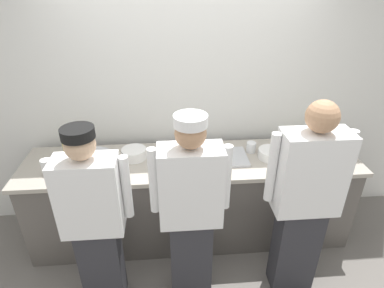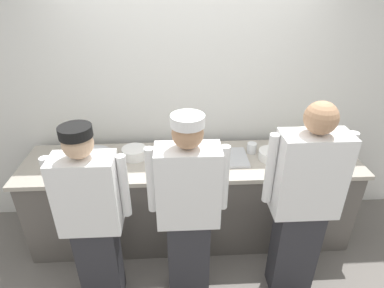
{
  "view_description": "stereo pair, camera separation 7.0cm",
  "coord_description": "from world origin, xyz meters",
  "px_view_note": "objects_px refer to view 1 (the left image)",
  "views": [
    {
      "loc": [
        -0.2,
        -2.18,
        2.48
      ],
      "look_at": [
        0.0,
        0.39,
        1.07
      ],
      "focal_mm": 30.04,
      "sensor_mm": 36.0,
      "label": 1
    },
    {
      "loc": [
        -0.13,
        -2.19,
        2.48
      ],
      "look_at": [
        0.0,
        0.39,
        1.07
      ],
      "focal_mm": 30.04,
      "sensor_mm": 36.0,
      "label": 2
    }
  ],
  "objects_px": {
    "sheet_tray": "(220,157)",
    "squeeze_bottle_secondary": "(66,148)",
    "ramekin_green_sauce": "(288,151)",
    "ramekin_yellow_sauce": "(48,172)",
    "mixing_bowl_steel": "(93,163)",
    "squeeze_bottle_primary": "(310,139)",
    "plate_stack_front": "(271,154)",
    "deli_cup": "(251,147)",
    "chef_near_left": "(94,219)",
    "plate_stack_rear": "(134,154)",
    "chef_center": "(191,210)",
    "chef_far_right": "(305,200)",
    "ramekin_red_sauce": "(329,156)"
  },
  "relations": [
    {
      "from": "chef_near_left",
      "to": "ramekin_green_sauce",
      "type": "relative_size",
      "value": 15.06
    },
    {
      "from": "chef_near_left",
      "to": "plate_stack_rear",
      "type": "relative_size",
      "value": 6.88
    },
    {
      "from": "ramekin_yellow_sauce",
      "to": "squeeze_bottle_secondary",
      "type": "bearing_deg",
      "value": 74.85
    },
    {
      "from": "chef_far_right",
      "to": "squeeze_bottle_primary",
      "type": "bearing_deg",
      "value": 65.93
    },
    {
      "from": "squeeze_bottle_primary",
      "to": "plate_stack_front",
      "type": "bearing_deg",
      "value": -159.52
    },
    {
      "from": "plate_stack_rear",
      "to": "squeeze_bottle_primary",
      "type": "xyz_separation_m",
      "value": [
        1.72,
        0.07,
        0.05
      ]
    },
    {
      "from": "chef_near_left",
      "to": "chef_far_right",
      "type": "height_order",
      "value": "chef_far_right"
    },
    {
      "from": "sheet_tray",
      "to": "ramekin_yellow_sauce",
      "type": "xyz_separation_m",
      "value": [
        -1.53,
        -0.15,
        0.01
      ]
    },
    {
      "from": "mixing_bowl_steel",
      "to": "squeeze_bottle_primary",
      "type": "bearing_deg",
      "value": 6.44
    },
    {
      "from": "chef_far_right",
      "to": "chef_center",
      "type": "bearing_deg",
      "value": -179.93
    },
    {
      "from": "chef_center",
      "to": "mixing_bowl_steel",
      "type": "bearing_deg",
      "value": 144.27
    },
    {
      "from": "ramekin_green_sauce",
      "to": "plate_stack_rear",
      "type": "bearing_deg",
      "value": 179.1
    },
    {
      "from": "mixing_bowl_steel",
      "to": "deli_cup",
      "type": "xyz_separation_m",
      "value": [
        1.47,
        0.2,
        -0.02
      ]
    },
    {
      "from": "chef_far_right",
      "to": "ramekin_red_sauce",
      "type": "height_order",
      "value": "chef_far_right"
    },
    {
      "from": "ramekin_red_sauce",
      "to": "ramekin_green_sauce",
      "type": "xyz_separation_m",
      "value": [
        -0.35,
        0.13,
        -0.0
      ]
    },
    {
      "from": "mixing_bowl_steel",
      "to": "sheet_tray",
      "type": "height_order",
      "value": "mixing_bowl_steel"
    },
    {
      "from": "sheet_tray",
      "to": "ramekin_green_sauce",
      "type": "height_order",
      "value": "ramekin_green_sauce"
    },
    {
      "from": "squeeze_bottle_primary",
      "to": "squeeze_bottle_secondary",
      "type": "xyz_separation_m",
      "value": [
        -2.36,
        0.01,
        -0.01
      ]
    },
    {
      "from": "ramekin_yellow_sauce",
      "to": "plate_stack_front",
      "type": "bearing_deg",
      "value": 3.67
    },
    {
      "from": "plate_stack_front",
      "to": "squeeze_bottle_primary",
      "type": "relative_size",
      "value": 1.15
    },
    {
      "from": "chef_center",
      "to": "plate_stack_rear",
      "type": "height_order",
      "value": "chef_center"
    },
    {
      "from": "chef_center",
      "to": "chef_far_right",
      "type": "xyz_separation_m",
      "value": [
        0.88,
        0.0,
        0.03
      ]
    },
    {
      "from": "sheet_tray",
      "to": "ramekin_green_sauce",
      "type": "distance_m",
      "value": 0.67
    },
    {
      "from": "chef_near_left",
      "to": "squeeze_bottle_secondary",
      "type": "relative_size",
      "value": 8.17
    },
    {
      "from": "chef_center",
      "to": "plate_stack_rear",
      "type": "xyz_separation_m",
      "value": [
        -0.48,
        0.76,
        0.07
      ]
    },
    {
      "from": "sheet_tray",
      "to": "ramekin_red_sauce",
      "type": "distance_m",
      "value": 1.03
    },
    {
      "from": "sheet_tray",
      "to": "plate_stack_front",
      "type": "bearing_deg",
      "value": -2.72
    },
    {
      "from": "mixing_bowl_steel",
      "to": "ramekin_yellow_sauce",
      "type": "distance_m",
      "value": 0.38
    },
    {
      "from": "chef_near_left",
      "to": "chef_far_right",
      "type": "bearing_deg",
      "value": 0.26
    },
    {
      "from": "squeeze_bottle_secondary",
      "to": "ramekin_green_sauce",
      "type": "bearing_deg",
      "value": -2.83
    },
    {
      "from": "plate_stack_rear",
      "to": "deli_cup",
      "type": "bearing_deg",
      "value": 1.5
    },
    {
      "from": "sheet_tray",
      "to": "squeeze_bottle_secondary",
      "type": "bearing_deg",
      "value": 173.89
    },
    {
      "from": "chef_far_right",
      "to": "mixing_bowl_steel",
      "type": "height_order",
      "value": "chef_far_right"
    },
    {
      "from": "ramekin_red_sauce",
      "to": "deli_cup",
      "type": "relative_size",
      "value": 1.03
    },
    {
      "from": "squeeze_bottle_secondary",
      "to": "ramekin_red_sauce",
      "type": "height_order",
      "value": "squeeze_bottle_secondary"
    },
    {
      "from": "squeeze_bottle_primary",
      "to": "ramekin_green_sauce",
      "type": "xyz_separation_m",
      "value": [
        -0.25,
        -0.09,
        -0.08
      ]
    },
    {
      "from": "sheet_tray",
      "to": "squeeze_bottle_secondary",
      "type": "distance_m",
      "value": 1.45
    },
    {
      "from": "squeeze_bottle_secondary",
      "to": "plate_stack_rear",
      "type": "bearing_deg",
      "value": -7.27
    },
    {
      "from": "ramekin_yellow_sauce",
      "to": "deli_cup",
      "type": "height_order",
      "value": "deli_cup"
    },
    {
      "from": "plate_stack_rear",
      "to": "ramekin_red_sauce",
      "type": "relative_size",
      "value": 2.25
    },
    {
      "from": "mixing_bowl_steel",
      "to": "ramekin_yellow_sauce",
      "type": "relative_size",
      "value": 3.96
    },
    {
      "from": "plate_stack_rear",
      "to": "deli_cup",
      "type": "distance_m",
      "value": 1.13
    },
    {
      "from": "chef_center",
      "to": "ramekin_green_sauce",
      "type": "height_order",
      "value": "chef_center"
    },
    {
      "from": "chef_near_left",
      "to": "mixing_bowl_steel",
      "type": "distance_m",
      "value": 0.62
    },
    {
      "from": "plate_stack_front",
      "to": "mixing_bowl_steel",
      "type": "height_order",
      "value": "mixing_bowl_steel"
    },
    {
      "from": "chef_center",
      "to": "squeeze_bottle_primary",
      "type": "height_order",
      "value": "chef_center"
    },
    {
      "from": "mixing_bowl_steel",
      "to": "squeeze_bottle_primary",
      "type": "xyz_separation_m",
      "value": [
        2.07,
        0.23,
        0.03
      ]
    },
    {
      "from": "chef_center",
      "to": "sheet_tray",
      "type": "xyz_separation_m",
      "value": [
        0.33,
        0.68,
        0.04
      ]
    },
    {
      "from": "plate_stack_front",
      "to": "deli_cup",
      "type": "xyz_separation_m",
      "value": [
        -0.16,
        0.13,
        0.01
      ]
    },
    {
      "from": "ramekin_yellow_sauce",
      "to": "chef_near_left",
      "type": "bearing_deg",
      "value": -48.52
    }
  ]
}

